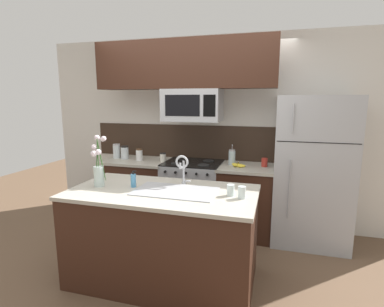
# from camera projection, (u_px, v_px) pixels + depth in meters

# --- Properties ---
(ground_plane) EXTENTS (10.00, 10.00, 0.00)m
(ground_plane) POSITION_uv_depth(u_px,v_px,m) (171.00, 260.00, 3.32)
(ground_plane) COLOR brown
(rear_partition) EXTENTS (5.20, 0.10, 2.60)m
(rear_partition) POSITION_uv_depth(u_px,v_px,m) (221.00, 132.00, 4.22)
(rear_partition) COLOR silver
(rear_partition) RESTS_ON ground
(splash_band) EXTENTS (3.19, 0.01, 0.48)m
(splash_band) POSITION_uv_depth(u_px,v_px,m) (199.00, 142.00, 4.27)
(splash_band) COLOR #332319
(splash_band) RESTS_ON rear_partition
(back_counter_left) EXTENTS (0.91, 0.65, 0.91)m
(back_counter_left) POSITION_uv_depth(u_px,v_px,m) (138.00, 191.00, 4.31)
(back_counter_left) COLOR #381E14
(back_counter_left) RESTS_ON ground
(back_counter_right) EXTENTS (0.70, 0.65, 0.91)m
(back_counter_right) POSITION_uv_depth(u_px,v_px,m) (246.00, 200.00, 3.90)
(back_counter_right) COLOR #381E14
(back_counter_right) RESTS_ON ground
(stove_range) EXTENTS (0.76, 0.64, 0.93)m
(stove_range) POSITION_uv_depth(u_px,v_px,m) (193.00, 195.00, 4.09)
(stove_range) COLOR #A8AAAF
(stove_range) RESTS_ON ground
(microwave) EXTENTS (0.74, 0.40, 0.41)m
(microwave) POSITION_uv_depth(u_px,v_px,m) (192.00, 105.00, 3.85)
(microwave) COLOR #A8AAAF
(upper_cabinet_band) EXTENTS (2.31, 0.34, 0.60)m
(upper_cabinet_band) POSITION_uv_depth(u_px,v_px,m) (184.00, 65.00, 3.76)
(upper_cabinet_band) COLOR #381E14
(refrigerator) EXTENTS (0.88, 0.74, 1.80)m
(refrigerator) POSITION_uv_depth(u_px,v_px,m) (312.00, 171.00, 3.62)
(refrigerator) COLOR #A8AAAF
(refrigerator) RESTS_ON ground
(storage_jar_tall) EXTENTS (0.10, 0.10, 0.21)m
(storage_jar_tall) POSITION_uv_depth(u_px,v_px,m) (117.00, 151.00, 4.34)
(storage_jar_tall) COLOR silver
(storage_jar_tall) RESTS_ON back_counter_left
(storage_jar_medium) EXTENTS (0.11, 0.11, 0.19)m
(storage_jar_medium) POSITION_uv_depth(u_px,v_px,m) (125.00, 152.00, 4.28)
(storage_jar_medium) COLOR silver
(storage_jar_medium) RESTS_ON back_counter_left
(storage_jar_short) EXTENTS (0.09, 0.09, 0.16)m
(storage_jar_short) POSITION_uv_depth(u_px,v_px,m) (139.00, 155.00, 4.18)
(storage_jar_short) COLOR silver
(storage_jar_short) RESTS_ON back_counter_left
(storage_jar_squat) EXTENTS (0.08, 0.08, 0.12)m
(storage_jar_squat) POSITION_uv_depth(u_px,v_px,m) (163.00, 157.00, 4.10)
(storage_jar_squat) COLOR silver
(storage_jar_squat) RESTS_ON back_counter_left
(banana_bunch) EXTENTS (0.19, 0.15, 0.08)m
(banana_bunch) POSITION_uv_depth(u_px,v_px,m) (238.00, 165.00, 3.78)
(banana_bunch) COLOR yellow
(banana_bunch) RESTS_ON back_counter_right
(french_press) EXTENTS (0.09, 0.09, 0.27)m
(french_press) POSITION_uv_depth(u_px,v_px,m) (232.00, 157.00, 3.91)
(french_press) COLOR silver
(french_press) RESTS_ON back_counter_right
(coffee_tin) EXTENTS (0.08, 0.08, 0.11)m
(coffee_tin) POSITION_uv_depth(u_px,v_px,m) (264.00, 162.00, 3.79)
(coffee_tin) COLOR #B22D23
(coffee_tin) RESTS_ON back_counter_right
(island_counter) EXTENTS (1.76, 0.92, 0.91)m
(island_counter) POSITION_uv_depth(u_px,v_px,m) (163.00, 235.00, 2.89)
(island_counter) COLOR #381E14
(island_counter) RESTS_ON ground
(kitchen_sink) EXTENTS (0.76, 0.44, 0.16)m
(kitchen_sink) POSITION_uv_depth(u_px,v_px,m) (175.00, 199.00, 2.79)
(kitchen_sink) COLOR #ADAFB5
(kitchen_sink) RESTS_ON island_counter
(sink_faucet) EXTENTS (0.14, 0.14, 0.31)m
(sink_faucet) POSITION_uv_depth(u_px,v_px,m) (182.00, 166.00, 2.95)
(sink_faucet) COLOR #B7BABF
(sink_faucet) RESTS_ON island_counter
(dish_soap_bottle) EXTENTS (0.06, 0.05, 0.16)m
(dish_soap_bottle) POSITION_uv_depth(u_px,v_px,m) (133.00, 180.00, 2.91)
(dish_soap_bottle) COLOR #4C93C6
(dish_soap_bottle) RESTS_ON island_counter
(drinking_glass) EXTENTS (0.07, 0.07, 0.10)m
(drinking_glass) POSITION_uv_depth(u_px,v_px,m) (231.00, 190.00, 2.65)
(drinking_glass) COLOR silver
(drinking_glass) RESTS_ON island_counter
(spare_glass) EXTENTS (0.07, 0.07, 0.11)m
(spare_glass) POSITION_uv_depth(u_px,v_px,m) (242.00, 192.00, 2.58)
(spare_glass) COLOR silver
(spare_glass) RESTS_ON island_counter
(flower_vase) EXTENTS (0.16, 0.19, 0.50)m
(flower_vase) POSITION_uv_depth(u_px,v_px,m) (99.00, 169.00, 2.92)
(flower_vase) COLOR silver
(flower_vase) RESTS_ON island_counter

